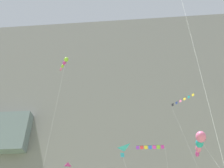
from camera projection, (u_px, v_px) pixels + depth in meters
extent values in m
cube|color=slate|center=(127.00, 144.00, 65.79)|extent=(180.00, 31.50, 58.06)
cylinder|color=black|center=(150.00, 145.00, 38.82)|extent=(4.31, 0.07, 0.03)
cube|color=#CC3399|center=(163.00, 147.00, 38.55)|extent=(0.48, 0.07, 0.54)
cube|color=#8CCC33|center=(158.00, 147.00, 38.58)|extent=(0.48, 0.09, 0.53)
cube|color=#CC3399|center=(154.00, 147.00, 38.61)|extent=(0.48, 0.07, 0.54)
cube|color=blue|center=(150.00, 147.00, 38.65)|extent=(0.48, 0.05, 0.53)
cube|color=yellow|center=(146.00, 147.00, 38.68)|extent=(0.48, 0.05, 0.53)
cube|color=red|center=(142.00, 147.00, 38.71)|extent=(0.48, 0.09, 0.53)
cube|color=purple|center=(138.00, 148.00, 38.75)|extent=(0.48, 0.04, 0.53)
ellipsoid|color=pink|center=(201.00, 137.00, 23.13)|extent=(1.08, 1.49, 0.98)
ellipsoid|color=teal|center=(200.00, 143.00, 24.45)|extent=(0.91, 1.46, 0.82)
ellipsoid|color=pink|center=(198.00, 149.00, 25.78)|extent=(0.75, 1.42, 0.65)
ellipsoid|color=#CC3399|center=(197.00, 154.00, 27.10)|extent=(0.58, 1.39, 0.49)
cylinder|color=silver|center=(186.00, 17.00, 16.73)|extent=(1.04, 2.70, 30.87)
pyramid|color=#38B2D1|center=(117.00, 153.00, 25.94)|extent=(1.51, 1.86, 0.18)
cube|color=#38B2D1|center=(122.00, 155.00, 25.93)|extent=(0.42, 0.18, 0.47)
cylinder|color=black|center=(182.00, 99.00, 41.16)|extent=(3.39, 3.20, 0.02)
cube|color=black|center=(173.00, 105.00, 42.17)|extent=(0.30, 0.29, 0.42)
cube|color=navy|center=(177.00, 103.00, 41.71)|extent=(0.31, 0.30, 0.42)
cube|color=pink|center=(181.00, 101.00, 41.25)|extent=(0.31, 0.29, 0.42)
cube|color=yellow|center=(185.00, 99.00, 40.79)|extent=(0.31, 0.29, 0.42)
cube|color=teal|center=(189.00, 97.00, 40.33)|extent=(0.31, 0.30, 0.42)
cube|color=yellow|center=(193.00, 95.00, 39.88)|extent=(0.30, 0.29, 0.42)
ellipsoid|color=#8CCC33|center=(66.00, 60.00, 38.33)|extent=(0.97, 1.02, 0.71)
ellipsoid|color=#CC3399|center=(64.00, 63.00, 39.02)|extent=(0.86, 0.95, 0.59)
ellipsoid|color=#8CCC33|center=(63.00, 66.00, 39.71)|extent=(0.76, 0.88, 0.47)
ellipsoid|color=pink|center=(61.00, 69.00, 40.40)|extent=(0.65, 0.81, 0.35)
cylinder|color=silver|center=(48.00, 142.00, 28.48)|extent=(0.14, 4.38, 27.57)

